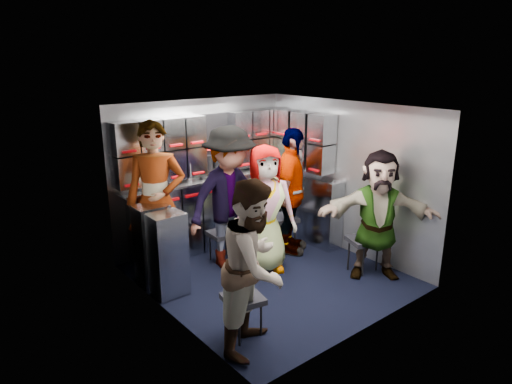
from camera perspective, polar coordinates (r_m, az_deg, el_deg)
floor at (r=5.85m, az=1.61°, el=-10.42°), size 3.00×3.00×0.00m
wall_back at (r=6.63m, az=-6.76°, el=2.42°), size 2.80×0.04×2.10m
wall_left at (r=4.72m, az=-11.38°, el=-3.67°), size 0.04×3.00×2.10m
wall_right at (r=6.42m, az=11.24°, el=1.76°), size 0.04×3.00×2.10m
ceiling at (r=5.25m, az=1.79°, el=10.48°), size 2.80×3.00×0.02m
cart_bank_back at (r=6.61m, az=-5.63°, el=-2.59°), size 2.68×0.38×0.99m
cart_bank_left at (r=5.47m, az=-11.86°, el=-7.06°), size 0.38×0.76×0.99m
counter at (r=6.46m, az=-5.75°, el=1.77°), size 2.68×0.42×0.03m
locker_bank_back at (r=6.41m, az=-6.17°, el=5.99°), size 2.68×0.28×0.82m
locker_bank_right at (r=6.68m, az=6.01°, el=6.42°), size 0.28×1.00×0.82m
right_cabinet at (r=6.86m, az=6.35°, el=-1.87°), size 0.28×1.20×1.00m
coffee_niche at (r=6.56m, az=-5.13°, el=6.08°), size 0.46×0.16×0.84m
red_latch_strip at (r=6.34m, az=-4.73°, el=0.24°), size 2.60×0.02×0.03m
jump_seat_near_left at (r=4.55m, az=-1.64°, el=-13.44°), size 0.43×0.41×0.43m
jump_seat_mid_left at (r=6.14m, az=-4.21°, el=-5.37°), size 0.37×0.35×0.42m
jump_seat_center at (r=6.02m, az=-0.04°, el=-5.94°), size 0.35×0.33×0.40m
jump_seat_mid_right at (r=6.53m, az=3.27°, el=-3.48°), size 0.50×0.49×0.48m
jump_seat_near_right at (r=6.00m, az=13.32°, el=-6.09°), size 0.47×0.46×0.44m
attendant_standing at (r=5.62m, az=-12.34°, el=-1.18°), size 0.85×0.78×1.96m
attendant_arc_a at (r=4.22m, az=-0.19°, el=-9.22°), size 1.00×0.94×1.64m
attendant_arc_b at (r=5.81m, az=-3.31°, el=-0.79°), size 1.20×0.70×1.85m
attendant_arc_c at (r=5.72m, az=1.09°, el=-2.15°), size 0.94×0.79×1.64m
attendant_arc_d at (r=6.26m, az=4.44°, el=0.02°), size 1.08×0.96×1.76m
attendant_arc_e at (r=5.76m, az=14.99°, el=-2.79°), size 1.42×1.35×1.61m
bottle_left at (r=5.97m, az=-12.59°, el=1.70°), size 0.06×0.06×0.27m
bottle_mid at (r=6.20m, az=-8.30°, el=2.45°), size 0.06×0.06×0.26m
bottle_right at (r=6.83m, az=-0.14°, el=3.87°), size 0.07×0.07×0.25m
cup_left at (r=5.94m, az=-13.24°, el=0.77°), size 0.08×0.08×0.11m
cup_right at (r=7.10m, az=2.50°, el=3.71°), size 0.08×0.08×0.10m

